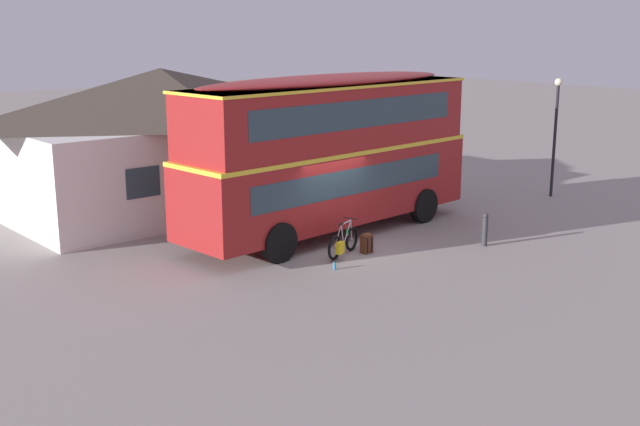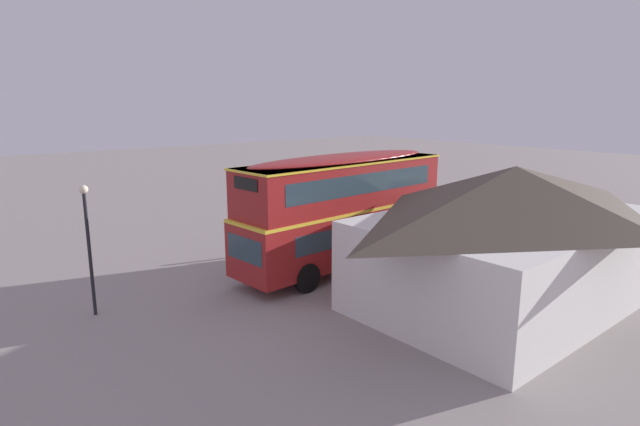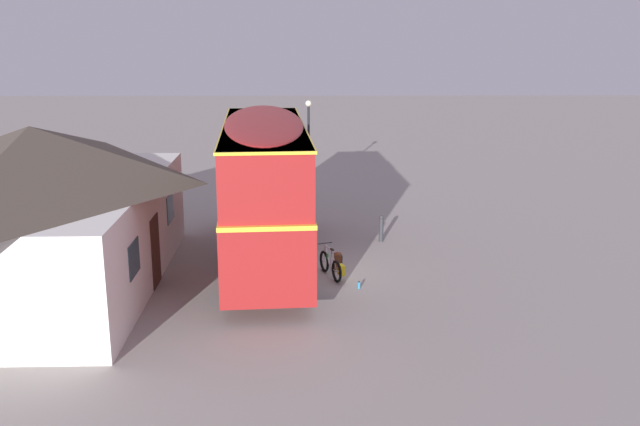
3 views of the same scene
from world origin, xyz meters
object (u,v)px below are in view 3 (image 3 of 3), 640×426
backpack_on_ground (338,261)px  water_bottle_blue_sports (359,285)px  touring_bicycle (332,266)px  kerb_bollard (381,228)px  double_decker_bus (265,184)px  street_lamp (309,137)px

backpack_on_ground → water_bottle_blue_sports: size_ratio=2.58×
backpack_on_ground → water_bottle_blue_sports: bearing=-161.2°
touring_bicycle → kerb_bollard: (3.80, -1.87, 0.13)m
backpack_on_ground → double_decker_bus: bearing=74.6°
backpack_on_ground → kerb_bollard: kerb_bollard is taller
water_bottle_blue_sports → street_lamp: size_ratio=0.05×
street_lamp → touring_bicycle: bearing=-176.0°
touring_bicycle → backpack_on_ground: bearing=-16.6°
touring_bicycle → water_bottle_blue_sports: bearing=-141.5°
backpack_on_ground → kerb_bollard: 3.52m
double_decker_bus → kerb_bollard: double_decker_bus is taller
water_bottle_blue_sports → backpack_on_ground: bearing=18.8°
water_bottle_blue_sports → street_lamp: bearing=7.4°
double_decker_bus → street_lamp: (9.72, -1.33, 0.06)m
street_lamp → backpack_on_ground: bearing=-174.6°
kerb_bollard → double_decker_bus: bearing=121.8°
touring_bicycle → street_lamp: 11.32m
touring_bicycle → street_lamp: size_ratio=0.37×
double_decker_bus → backpack_on_ground: 3.35m
double_decker_bus → touring_bicycle: 3.37m
double_decker_bus → water_bottle_blue_sports: bearing=-128.8°
backpack_on_ground → street_lamp: (10.35, 0.98, 2.40)m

